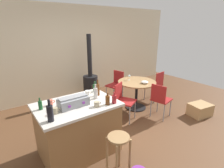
{
  "coord_description": "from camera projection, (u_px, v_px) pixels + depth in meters",
  "views": [
    {
      "loc": [
        -2.11,
        -2.58,
        2.11
      ],
      "look_at": [
        -0.09,
        0.18,
        0.96
      ],
      "focal_mm": 28.03,
      "sensor_mm": 36.0,
      "label": 1
    }
  ],
  "objects": [
    {
      "name": "wooden_stool",
      "position": [
        118.0,
        148.0,
        2.47
      ],
      "size": [
        0.31,
        0.31,
        0.66
      ],
      "color": "#A37A4C",
      "rests_on": "ground_plane"
    },
    {
      "name": "kitchen_island",
      "position": [
        78.0,
        128.0,
        2.96
      ],
      "size": [
        1.29,
        0.9,
        0.91
      ],
      "color": "olive",
      "rests_on": "ground_plane"
    },
    {
      "name": "wood_stove",
      "position": [
        91.0,
        82.0,
        5.3
      ],
      "size": [
        0.44,
        0.45,
        1.89
      ],
      "color": "black",
      "rests_on": "ground_plane"
    },
    {
      "name": "toolbox",
      "position": [
        73.0,
        102.0,
        2.71
      ],
      "size": [
        0.46,
        0.24,
        0.16
      ],
      "color": "gray",
      "rests_on": "kitchen_island"
    },
    {
      "name": "cardboard_box",
      "position": [
        200.0,
        110.0,
        4.29
      ],
      "size": [
        0.57,
        0.48,
        0.3
      ],
      "primitive_type": "cube",
      "rotation": [
        0.0,
        0.0,
        -0.19
      ],
      "color": "tan",
      "rests_on": "ground_plane"
    },
    {
      "name": "bottle_4",
      "position": [
        114.0,
        99.0,
        2.82
      ],
      "size": [
        0.08,
        0.08,
        0.19
      ],
      "color": "maroon",
      "rests_on": "kitchen_island"
    },
    {
      "name": "bottle_5",
      "position": [
        50.0,
        113.0,
        2.27
      ],
      "size": [
        0.08,
        0.08,
        0.31
      ],
      "color": "black",
      "rests_on": "kitchen_island"
    },
    {
      "name": "bottle_2",
      "position": [
        96.0,
        93.0,
        2.99
      ],
      "size": [
        0.07,
        0.07,
        0.26
      ],
      "color": "#B7B2AD",
      "rests_on": "kitchen_island"
    },
    {
      "name": "cup_3",
      "position": [
        97.0,
        104.0,
        2.71
      ],
      "size": [
        0.12,
        0.08,
        0.08
      ],
      "color": "tan",
      "rests_on": "kitchen_island"
    },
    {
      "name": "folding_chair_far",
      "position": [
        160.0,
        98.0,
        4.08
      ],
      "size": [
        0.48,
        0.48,
        0.85
      ],
      "color": "maroon",
      "rests_on": "ground_plane"
    },
    {
      "name": "folding_chair_right",
      "position": [
        116.0,
        83.0,
        5.08
      ],
      "size": [
        0.48,
        0.48,
        0.86
      ],
      "color": "maroon",
      "rests_on": "ground_plane"
    },
    {
      "name": "dining_table",
      "position": [
        137.0,
        88.0,
        4.55
      ],
      "size": [
        0.98,
        0.98,
        0.74
      ],
      "color": "black",
      "rests_on": "ground_plane"
    },
    {
      "name": "serving_bowl",
      "position": [
        145.0,
        82.0,
        4.34
      ],
      "size": [
        0.18,
        0.18,
        0.07
      ],
      "primitive_type": "ellipsoid",
      "color": "white",
      "rests_on": "dining_table"
    },
    {
      "name": "back_wall",
      "position": [
        70.0,
        52.0,
        5.3
      ],
      "size": [
        8.0,
        0.1,
        2.7
      ],
      "primitive_type": "cube",
      "color": "beige",
      "rests_on": "ground_plane"
    },
    {
      "name": "ground_plane",
      "position": [
        120.0,
        127.0,
        3.83
      ],
      "size": [
        8.8,
        8.8,
        0.0
      ],
      "primitive_type": "plane",
      "color": "brown"
    },
    {
      "name": "cup_1",
      "position": [
        51.0,
        102.0,
        2.76
      ],
      "size": [
        0.11,
        0.07,
        0.09
      ],
      "color": "#DB6651",
      "rests_on": "kitchen_island"
    },
    {
      "name": "bottle_1",
      "position": [
        95.0,
        88.0,
        3.32
      ],
      "size": [
        0.08,
        0.08,
        0.2
      ],
      "color": "#194C23",
      "rests_on": "kitchen_island"
    },
    {
      "name": "folding_chair_near",
      "position": [
        123.0,
        99.0,
        4.0
      ],
      "size": [
        0.54,
        0.54,
        0.86
      ],
      "color": "maroon",
      "rests_on": "ground_plane"
    },
    {
      "name": "cup_2",
      "position": [
        88.0,
        93.0,
        3.17
      ],
      "size": [
        0.12,
        0.08,
        0.08
      ],
      "color": "white",
      "rests_on": "kitchen_island"
    },
    {
      "name": "folding_chair_left",
      "position": [
        156.0,
        84.0,
        5.01
      ],
      "size": [
        0.44,
        0.44,
        0.88
      ],
      "color": "maroon",
      "rests_on": "ground_plane"
    },
    {
      "name": "wine_glass",
      "position": [
        129.0,
        76.0,
        4.58
      ],
      "size": [
        0.07,
        0.07,
        0.14
      ],
      "color": "silver",
      "rests_on": "dining_table"
    },
    {
      "name": "bottle_3",
      "position": [
        40.0,
        105.0,
        2.6
      ],
      "size": [
        0.06,
        0.06,
        0.19
      ],
      "color": "#194C23",
      "rests_on": "kitchen_island"
    },
    {
      "name": "cup_0",
      "position": [
        56.0,
        111.0,
        2.49
      ],
      "size": [
        0.11,
        0.08,
        0.09
      ],
      "color": "tan",
      "rests_on": "kitchen_island"
    },
    {
      "name": "bottle_6",
      "position": [
        108.0,
        100.0,
        2.77
      ],
      "size": [
        0.07,
        0.07,
        0.2
      ],
      "color": "#603314",
      "rests_on": "kitchen_island"
    },
    {
      "name": "bottle_0",
      "position": [
        98.0,
        89.0,
        3.13
      ],
      "size": [
        0.06,
        0.06,
        0.29
      ],
      "color": "#603314",
      "rests_on": "kitchen_island"
    }
  ]
}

